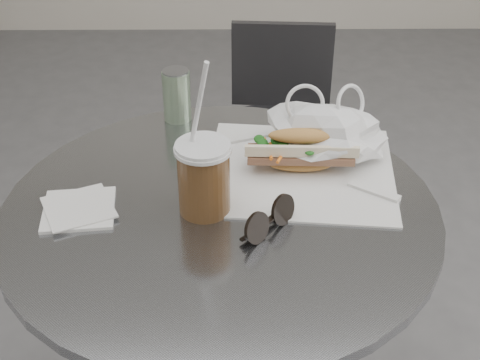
{
  "coord_description": "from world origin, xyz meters",
  "views": [
    {
      "loc": [
        0.03,
        -0.74,
        1.42
      ],
      "look_at": [
        0.03,
        0.21,
        0.79
      ],
      "focal_mm": 50.0,
      "sensor_mm": 36.0,
      "label": 1
    }
  ],
  "objects_px": {
    "chair_far": "(279,165)",
    "drink_can": "(177,95)",
    "sunglasses": "(269,221)",
    "banh_mi": "(300,151)",
    "iced_coffee": "(204,177)",
    "cafe_table": "(222,320)"
  },
  "relations": [
    {
      "from": "chair_far",
      "to": "drink_can",
      "type": "distance_m",
      "value": 0.71
    },
    {
      "from": "banh_mi",
      "to": "sunglasses",
      "type": "height_order",
      "value": "banh_mi"
    },
    {
      "from": "chair_far",
      "to": "sunglasses",
      "type": "xyz_separation_m",
      "value": [
        -0.08,
        -0.86,
        0.43
      ]
    },
    {
      "from": "sunglasses",
      "to": "drink_can",
      "type": "xyz_separation_m",
      "value": [
        -0.18,
        0.39,
        0.03
      ]
    },
    {
      "from": "iced_coffee",
      "to": "sunglasses",
      "type": "bearing_deg",
      "value": -29.54
    },
    {
      "from": "iced_coffee",
      "to": "sunglasses",
      "type": "height_order",
      "value": "iced_coffee"
    },
    {
      "from": "banh_mi",
      "to": "drink_can",
      "type": "distance_m",
      "value": 0.32
    },
    {
      "from": "cafe_table",
      "to": "iced_coffee",
      "type": "height_order",
      "value": "iced_coffee"
    },
    {
      "from": "sunglasses",
      "to": "drink_can",
      "type": "height_order",
      "value": "drink_can"
    },
    {
      "from": "chair_far",
      "to": "sunglasses",
      "type": "relative_size",
      "value": 7.0
    },
    {
      "from": "drink_can",
      "to": "sunglasses",
      "type": "bearing_deg",
      "value": -65.77
    },
    {
      "from": "iced_coffee",
      "to": "sunglasses",
      "type": "distance_m",
      "value": 0.13
    },
    {
      "from": "chair_far",
      "to": "sunglasses",
      "type": "height_order",
      "value": "sunglasses"
    },
    {
      "from": "cafe_table",
      "to": "banh_mi",
      "type": "distance_m",
      "value": 0.37
    },
    {
      "from": "iced_coffee",
      "to": "banh_mi",
      "type": "bearing_deg",
      "value": 35.62
    },
    {
      "from": "banh_mi",
      "to": "cafe_table",
      "type": "bearing_deg",
      "value": -139.74
    },
    {
      "from": "banh_mi",
      "to": "iced_coffee",
      "type": "xyz_separation_m",
      "value": [
        -0.17,
        -0.12,
        0.03
      ]
    },
    {
      "from": "drink_can",
      "to": "chair_far",
      "type": "bearing_deg",
      "value": 61.39
    },
    {
      "from": "cafe_table",
      "to": "chair_far",
      "type": "height_order",
      "value": "cafe_table"
    },
    {
      "from": "sunglasses",
      "to": "banh_mi",
      "type": "bearing_deg",
      "value": 22.35
    },
    {
      "from": "chair_far",
      "to": "drink_can",
      "type": "bearing_deg",
      "value": 65.32
    },
    {
      "from": "chair_far",
      "to": "iced_coffee",
      "type": "xyz_separation_m",
      "value": [
        -0.19,
        -0.8,
        0.48
      ]
    }
  ]
}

